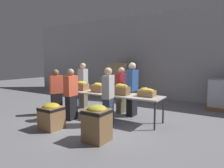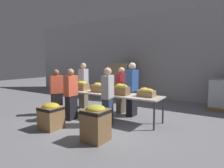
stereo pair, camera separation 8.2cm
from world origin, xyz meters
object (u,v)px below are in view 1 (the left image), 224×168
object	(u,v)px
donation_bin_0	(51,115)
banana_box_0	(81,86)
volunteer_1	(108,97)
banana_box_2	(122,89)
volunteer_2	(121,90)
donation_bin_1	(97,122)
sorting_table	(110,95)
volunteer_0	(132,90)
banana_box_1	(99,87)
volunteer_3	(71,95)
pallet_stack_0	(224,95)
volunteer_4	(83,85)
banana_box_3	(147,92)
volunteer_5	(56,92)
pallet_stack_1	(121,81)

from	to	relation	value
donation_bin_0	banana_box_0	bearing A→B (deg)	104.93
volunteer_1	banana_box_2	bearing A→B (deg)	-23.31
volunteer_2	donation_bin_1	size ratio (longest dim) A/B	1.91
sorting_table	banana_box_0	distance (m)	1.20
banana_box_0	volunteer_0	size ratio (longest dim) A/B	0.27
banana_box_1	banana_box_0	bearing A→B (deg)	-179.69
banana_box_1	volunteer_2	size ratio (longest dim) A/B	0.27
volunteer_3	pallet_stack_0	world-z (taller)	volunteer_3
banana_box_0	volunteer_4	distance (m)	0.81
banana_box_3	banana_box_1	bearing A→B (deg)	-177.82
sorting_table	donation_bin_1	xyz separation A→B (m)	(0.76, -1.70, -0.30)
banana_box_3	volunteer_4	xyz separation A→B (m)	(-2.84, 0.58, -0.06)
banana_box_2	banana_box_0	bearing A→B (deg)	177.13
banana_box_1	volunteer_4	distance (m)	1.37
banana_box_2	pallet_stack_0	world-z (taller)	pallet_stack_0
banana_box_0	volunteer_1	distance (m)	1.67
banana_box_0	volunteer_3	world-z (taller)	volunteer_3
banana_box_3	volunteer_2	size ratio (longest dim) A/B	0.30
volunteer_4	donation_bin_0	size ratio (longest dim) A/B	2.47
volunteer_2	pallet_stack_0	xyz separation A→B (m)	(2.93, 2.42, -0.23)
banana_box_0	volunteer_0	distance (m)	1.75
volunteer_1	donation_bin_0	bearing A→B (deg)	121.81
donation_bin_0	pallet_stack_0	bearing A→B (deg)	53.00
banana_box_3	donation_bin_1	world-z (taller)	banana_box_3
banana_box_1	volunteer_3	size ratio (longest dim) A/B	0.28
volunteer_5	volunteer_1	bearing A→B (deg)	-63.37
donation_bin_1	pallet_stack_1	size ratio (longest dim) A/B	0.49
volunteer_1	pallet_stack_0	xyz separation A→B (m)	(2.57, 3.78, -0.25)
sorting_table	donation_bin_1	distance (m)	1.88
volunteer_0	donation_bin_0	xyz separation A→B (m)	(-1.20, -2.28, -0.49)
volunteer_1	pallet_stack_1	size ratio (longest dim) A/B	0.96
banana_box_2	donation_bin_1	xyz separation A→B (m)	(0.30, -1.61, -0.51)
banana_box_1	donation_bin_1	distance (m)	2.14
banana_box_1	banana_box_3	xyz separation A→B (m)	(1.62, 0.06, -0.03)
sorting_table	banana_box_3	bearing A→B (deg)	3.11
banana_box_3	banana_box_0	bearing A→B (deg)	-178.41
pallet_stack_1	sorting_table	bearing A→B (deg)	-66.09
donation_bin_1	banana_box_0	bearing A→B (deg)	138.86
banana_box_3	pallet_stack_1	xyz separation A→B (m)	(-2.57, 3.06, -0.07)
donation_bin_0	donation_bin_1	xyz separation A→B (m)	(1.49, 0.00, 0.07)
banana_box_1	pallet_stack_0	xyz separation A→B (m)	(3.36, 3.14, -0.38)
donation_bin_0	pallet_stack_0	xyz separation A→B (m)	(3.65, 4.84, 0.18)
banana_box_2	pallet_stack_1	distance (m)	3.70
donation_bin_1	pallet_stack_0	bearing A→B (deg)	65.95
banana_box_1	pallet_stack_0	size ratio (longest dim) A/B	0.38
volunteer_0	donation_bin_1	world-z (taller)	volunteer_0
banana_box_2	banana_box_1	bearing A→B (deg)	174.52
banana_box_2	volunteer_2	world-z (taller)	volunteer_2
banana_box_3	volunteer_3	distance (m)	2.24
banana_box_0	volunteer_5	world-z (taller)	volunteer_5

